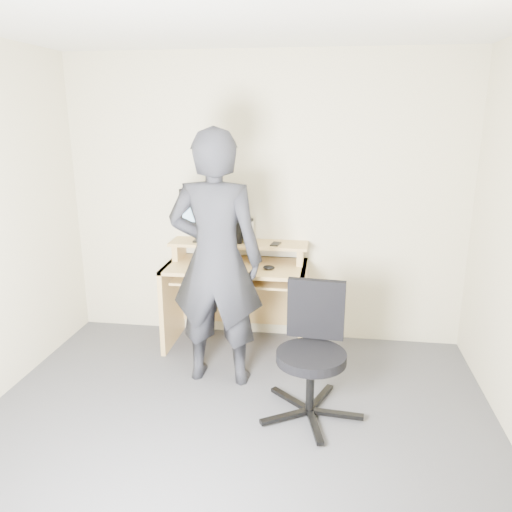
% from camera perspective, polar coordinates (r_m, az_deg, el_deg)
% --- Properties ---
extents(ground, '(3.50, 3.50, 0.00)m').
position_cam_1_polar(ground, '(3.27, -3.44, -21.47)').
color(ground, '#4C4B50').
rests_on(ground, ground).
extents(back_wall, '(3.50, 0.02, 2.50)m').
position_cam_1_polar(back_wall, '(4.39, 0.90, 6.28)').
color(back_wall, '#C1B79A').
rests_on(back_wall, ground).
extents(ceiling, '(3.50, 3.50, 0.02)m').
position_cam_1_polar(ceiling, '(2.65, -4.44, 27.07)').
color(ceiling, white).
rests_on(ceiling, back_wall).
extents(desk, '(1.20, 0.60, 0.91)m').
position_cam_1_polar(desk, '(4.38, -2.11, -3.24)').
color(desk, tan).
rests_on(desk, ground).
extents(monitor, '(0.47, 0.14, 0.45)m').
position_cam_1_polar(monitor, '(4.33, -5.84, 5.13)').
color(monitor, black).
rests_on(monitor, desk).
extents(external_drive, '(0.08, 0.13, 0.20)m').
position_cam_1_polar(external_drive, '(4.32, -2.04, 2.86)').
color(external_drive, black).
rests_on(external_drive, desk).
extents(travel_mug, '(0.11, 0.11, 0.19)m').
position_cam_1_polar(travel_mug, '(4.30, -0.86, 2.77)').
color(travel_mug, silver).
rests_on(travel_mug, desk).
extents(smartphone, '(0.09, 0.14, 0.01)m').
position_cam_1_polar(smartphone, '(4.27, 2.25, 1.39)').
color(smartphone, black).
rests_on(smartphone, desk).
extents(charger, '(0.05, 0.04, 0.03)m').
position_cam_1_polar(charger, '(4.30, -4.66, 1.63)').
color(charger, black).
rests_on(charger, desk).
extents(headphones, '(0.16, 0.16, 0.06)m').
position_cam_1_polar(headphones, '(4.44, -5.53, 1.93)').
color(headphones, silver).
rests_on(headphones, desk).
extents(keyboard, '(0.48, 0.25, 0.03)m').
position_cam_1_polar(keyboard, '(4.20, -3.67, -2.40)').
color(keyboard, black).
rests_on(keyboard, desk).
extents(mouse, '(0.10, 0.07, 0.04)m').
position_cam_1_polar(mouse, '(4.10, 1.48, -1.33)').
color(mouse, black).
rests_on(mouse, desk).
extents(office_chair, '(0.69, 0.70, 0.89)m').
position_cam_1_polar(office_chair, '(3.42, 6.49, -10.21)').
color(office_chair, black).
rests_on(office_chair, ground).
extents(person, '(0.71, 0.47, 1.91)m').
position_cam_1_polar(person, '(3.66, -4.60, -0.46)').
color(person, black).
rests_on(person, ground).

